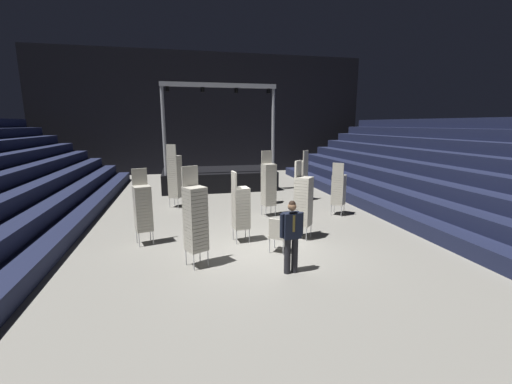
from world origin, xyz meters
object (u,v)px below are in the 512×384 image
stage_riser (218,177)px  man_with_tie (292,233)px  chair_stack_rear_right (241,207)px  chair_stack_rear_centre (301,175)px  chair_stack_mid_right (143,207)px  chair_stack_rear_left (269,184)px  chair_stack_front_left (339,189)px  crew_worker_near_stage (270,182)px  chair_stack_mid_left (195,218)px  chair_stack_mid_centre (303,200)px  loose_chair_near_man (278,233)px  chair_stack_front_right (175,176)px

stage_riser → man_with_tie: (0.41, -10.87, 0.39)m
chair_stack_rear_right → chair_stack_rear_centre: 5.89m
chair_stack_mid_right → chair_stack_rear_left: size_ratio=0.89×
man_with_tie → chair_stack_front_left: 5.49m
chair_stack_rear_centre → chair_stack_rear_right: bearing=-168.0°
crew_worker_near_stage → stage_riser: bearing=56.1°
chair_stack_rear_left → crew_worker_near_stage: size_ratio=1.42×
chair_stack_mid_left → chair_stack_mid_centre: bearing=175.9°
crew_worker_near_stage → chair_stack_mid_left: bearing=-176.8°
loose_chair_near_man → chair_stack_rear_centre: bearing=100.6°
chair_stack_front_left → chair_stack_front_right: (-5.91, 2.57, 0.29)m
man_with_tie → chair_stack_mid_centre: bearing=-122.2°
chair_stack_mid_left → chair_stack_mid_right: bearing=-80.4°
chair_stack_mid_centre → chair_stack_mid_right: bearing=-54.7°
man_with_tie → chair_stack_front_left: chair_stack_front_left is taller
chair_stack_mid_centre → loose_chair_near_man: 1.53m
chair_stack_front_left → chair_stack_front_right: 6.45m
man_with_tie → chair_stack_mid_left: (-2.07, 0.87, 0.24)m
stage_riser → loose_chair_near_man: (0.47, -9.62, -0.03)m
man_with_tie → chair_stack_front_left: (3.31, 4.38, 0.03)m
chair_stack_front_right → chair_stack_mid_centre: bearing=-22.9°
stage_riser → chair_stack_mid_right: (-3.02, -8.15, 0.51)m
chair_stack_front_right → chair_stack_mid_left: bearing=-55.8°
chair_stack_mid_left → chair_stack_mid_right: 2.30m
chair_stack_front_right → chair_stack_mid_right: chair_stack_front_right is taller
stage_riser → chair_stack_rear_right: bearing=-92.2°
chair_stack_front_right → chair_stack_rear_left: chair_stack_front_right is taller
chair_stack_rear_right → loose_chair_near_man: 1.42m
chair_stack_mid_left → crew_worker_near_stage: chair_stack_mid_left is taller
crew_worker_near_stage → chair_stack_rear_left: bearing=-163.6°
stage_riser → chair_stack_front_left: stage_riser is taller
man_with_tie → chair_stack_rear_centre: (2.83, 7.01, 0.16)m
stage_riser → chair_stack_mid_right: 8.71m
chair_stack_front_right → chair_stack_rear_centre: size_ratio=1.15×
stage_riser → loose_chair_near_man: 9.63m
chair_stack_front_right → chair_stack_mid_centre: size_ratio=1.11×
man_with_tie → chair_stack_front_left: bearing=-132.7°
chair_stack_mid_right → chair_stack_rear_right: 2.72m
man_with_tie → crew_worker_near_stage: size_ratio=1.00×
chair_stack_rear_left → chair_stack_rear_centre: 3.00m
chair_stack_front_right → chair_stack_rear_right: bearing=-38.8°
chair_stack_mid_right → chair_stack_mid_centre: size_ratio=0.93×
chair_stack_mid_right → stage_riser: bearing=-126.4°
chair_stack_mid_centre → chair_stack_rear_centre: chair_stack_mid_centre is taller
chair_stack_mid_left → chair_stack_mid_centre: chair_stack_mid_left is taller
man_with_tie → chair_stack_mid_left: 2.26m
man_with_tie → chair_stack_mid_right: (-3.43, 2.72, 0.11)m
chair_stack_mid_right → chair_stack_mid_centre: 4.56m
chair_stack_front_right → loose_chair_near_man: bearing=-35.7°
chair_stack_front_left → crew_worker_near_stage: 3.04m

